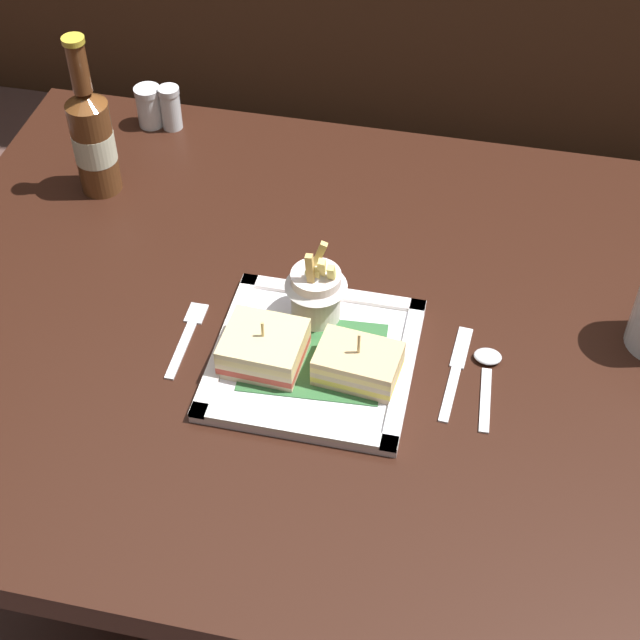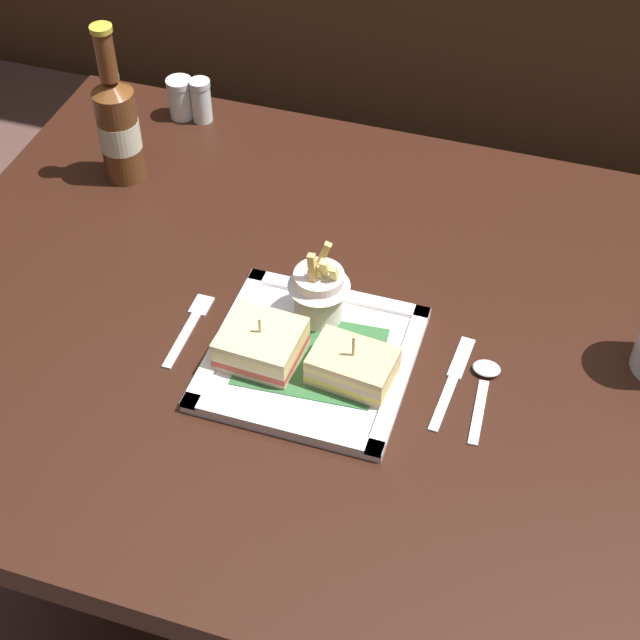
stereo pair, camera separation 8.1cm
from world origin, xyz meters
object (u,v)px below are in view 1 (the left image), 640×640
object	(u,v)px
pepper_shaker	(171,110)
dining_table	(326,369)
beer_bottle	(93,137)
salt_shaker	(150,109)
spoon	(487,368)
sandwich_half_right	(358,364)
fork	(187,335)
knife	(456,369)
square_plate	(314,359)
sandwich_half_left	(264,348)
fries_cup	(316,287)

from	to	relation	value
pepper_shaker	dining_table	bearing A→B (deg)	-48.62
beer_bottle	salt_shaker	world-z (taller)	beer_bottle
dining_table	spoon	world-z (taller)	spoon
beer_bottle	salt_shaker	xyz separation A→B (m)	(0.02, 0.17, -0.06)
sandwich_half_right	fork	world-z (taller)	sandwich_half_right
beer_bottle	knife	bearing A→B (deg)	-24.11
square_plate	spoon	bearing A→B (deg)	8.77
spoon	sandwich_half_right	bearing A→B (deg)	-161.90
knife	spoon	world-z (taller)	spoon
spoon	pepper_shaker	size ratio (longest dim) A/B	1.82
sandwich_half_left	pepper_shaker	distance (m)	0.54
sandwich_half_right	dining_table	bearing A→B (deg)	123.01
spoon	square_plate	bearing A→B (deg)	-171.23
fries_cup	salt_shaker	distance (m)	0.52
square_plate	spoon	size ratio (longest dim) A/B	1.88
spoon	salt_shaker	bearing A→B (deg)	144.29
square_plate	spoon	world-z (taller)	square_plate
square_plate	salt_shaker	xyz separation A→B (m)	(-0.37, 0.45, 0.02)
sandwich_half_right	pepper_shaker	xyz separation A→B (m)	(-0.39, 0.47, 0.00)
fries_cup	salt_shaker	xyz separation A→B (m)	(-0.36, 0.38, -0.03)
sandwich_half_right	salt_shaker	bearing A→B (deg)	132.42
dining_table	sandwich_half_right	distance (m)	0.16
square_plate	fork	world-z (taller)	square_plate
knife	salt_shaker	xyz separation A→B (m)	(-0.55, 0.42, 0.03)
fries_cup	spoon	size ratio (longest dim) A/B	0.86
square_plate	knife	distance (m)	0.18
sandwich_half_left	spoon	distance (m)	0.28
square_plate	sandwich_half_left	size ratio (longest dim) A/B	2.47
square_plate	sandwich_half_left	xyz separation A→B (m)	(-0.06, -0.02, 0.03)
sandwich_half_right	beer_bottle	bearing A→B (deg)	146.46
fries_cup	pepper_shaker	xyz separation A→B (m)	(-0.32, 0.38, -0.03)
dining_table	salt_shaker	size ratio (longest dim) A/B	17.00
dining_table	fries_cup	bearing A→B (deg)	180.00
fries_cup	pepper_shaker	bearing A→B (deg)	130.25
dining_table	pepper_shaker	distance (m)	0.52
pepper_shaker	sandwich_half_left	bearing A→B (deg)	-59.62
fries_cup	salt_shaker	world-z (taller)	fries_cup
fries_cup	dining_table	bearing A→B (deg)	-0.00
beer_bottle	sandwich_half_right	bearing A→B (deg)	-33.54
dining_table	sandwich_half_right	size ratio (longest dim) A/B	10.81
sandwich_half_left	knife	xyz separation A→B (m)	(0.23, 0.04, -0.03)
beer_bottle	knife	xyz separation A→B (m)	(0.56, -0.25, -0.09)
beer_bottle	spoon	size ratio (longest dim) A/B	1.89
beer_bottle	pepper_shaker	distance (m)	0.19
dining_table	knife	world-z (taller)	knife
sandwich_half_left	fork	bearing A→B (deg)	165.35
knife	square_plate	bearing A→B (deg)	-171.43
square_plate	dining_table	bearing A→B (deg)	89.75
knife	pepper_shaker	bearing A→B (deg)	140.14
square_plate	sandwich_half_right	xyz separation A→B (m)	(0.06, -0.02, 0.02)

